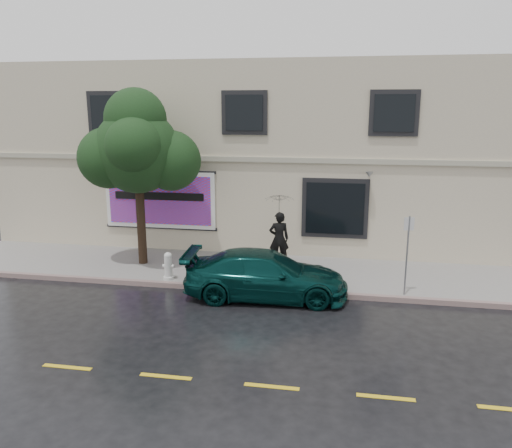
% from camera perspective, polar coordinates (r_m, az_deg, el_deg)
% --- Properties ---
extents(ground, '(90.00, 90.00, 0.00)m').
position_cam_1_polar(ground, '(13.86, -5.27, -9.76)').
color(ground, black).
rests_on(ground, ground).
extents(sidewalk, '(20.00, 3.50, 0.15)m').
position_cam_1_polar(sidewalk, '(16.78, -2.38, -5.26)').
color(sidewalk, gray).
rests_on(sidewalk, ground).
extents(curb, '(20.00, 0.18, 0.16)m').
position_cam_1_polar(curb, '(15.18, -3.79, -7.33)').
color(curb, slate).
rests_on(curb, ground).
extents(road_marking, '(19.00, 0.12, 0.01)m').
position_cam_1_polar(road_marking, '(10.87, -10.27, -16.77)').
color(road_marking, gold).
rests_on(road_marking, ground).
extents(building, '(20.00, 8.12, 7.00)m').
position_cam_1_polar(building, '(21.64, 0.80, 8.23)').
color(building, '#B5A992').
rests_on(building, ground).
extents(billboard, '(4.30, 0.16, 2.20)m').
position_cam_1_polar(billboard, '(18.74, -10.96, 2.73)').
color(billboard, white).
rests_on(billboard, ground).
extents(car, '(4.81, 2.36, 1.36)m').
position_cam_1_polar(car, '(14.44, 1.12, -5.83)').
color(car, '#08302E').
rests_on(car, ground).
extents(pedestrian, '(0.76, 0.60, 1.85)m').
position_cam_1_polar(pedestrian, '(16.78, 2.64, -1.70)').
color(pedestrian, black).
rests_on(pedestrian, sidewalk).
extents(umbrella, '(1.30, 1.30, 0.76)m').
position_cam_1_polar(umbrella, '(16.49, 2.69, 2.67)').
color(umbrella, black).
rests_on(umbrella, pedestrian).
extents(street_tree, '(2.79, 2.79, 5.24)m').
position_cam_1_polar(street_tree, '(16.96, -13.41, 8.05)').
color(street_tree, '#322216').
rests_on(street_tree, sidewalk).
extents(fire_hydrant, '(0.36, 0.34, 0.87)m').
position_cam_1_polar(fire_hydrant, '(15.79, -9.99, -4.76)').
color(fire_hydrant, silver).
rests_on(fire_hydrant, sidewalk).
extents(sign_pole, '(0.28, 0.07, 2.31)m').
position_cam_1_polar(sign_pole, '(14.63, 16.92, -2.58)').
color(sign_pole, gray).
rests_on(sign_pole, sidewalk).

